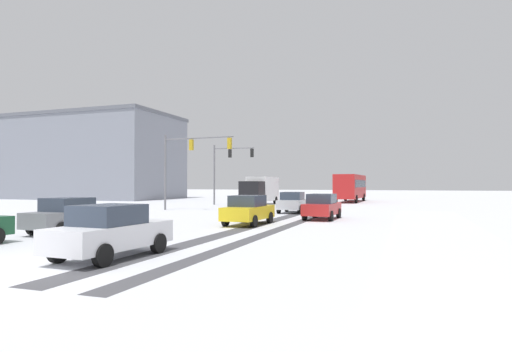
{
  "coord_description": "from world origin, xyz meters",
  "views": [
    {
      "loc": [
        9.82,
        -8.35,
        2.25
      ],
      "look_at": [
        0.0,
        19.48,
        2.8
      ],
      "focal_mm": 29.88,
      "sensor_mm": 36.0,
      "label": 1
    }
  ],
  "objects": [
    {
      "name": "ground_plane",
      "position": [
        0.0,
        0.0,
        0.0
      ],
      "size": [
        300.0,
        300.0,
        0.0
      ],
      "primitive_type": "plane",
      "color": "silver"
    },
    {
      "name": "wheel_track_left_lane",
      "position": [
        3.87,
        13.91,
        0.0
      ],
      "size": [
        0.71,
        30.61,
        0.01
      ],
      "primitive_type": "cube",
      "color": "#4C4C51",
      "rests_on": "ground"
    },
    {
      "name": "wheel_track_right_lane",
      "position": [
        2.12,
        13.91,
        0.0
      ],
      "size": [
        0.95,
        30.61,
        0.01
      ],
      "primitive_type": "cube",
      "color": "#4C4C51",
      "rests_on": "ground"
    },
    {
      "name": "sidewalk_kerb_right",
      "position": [
        11.29,
        12.52,
        0.06
      ],
      "size": [
        4.0,
        30.61,
        0.12
      ],
      "primitive_type": "cube",
      "color": "white",
      "rests_on": "ground"
    },
    {
      "name": "traffic_signal_near_left",
      "position": [
        -7.6,
        23.71,
        4.67
      ],
      "size": [
        6.62,
        0.58,
        6.5
      ],
      "color": "slate",
      "rests_on": "ground"
    },
    {
      "name": "traffic_signal_far_left",
      "position": [
        -8.35,
        33.95,
        4.58
      ],
      "size": [
        4.59,
        0.65,
        6.5
      ],
      "color": "slate",
      "rests_on": "ground"
    },
    {
      "name": "car_silver_lead",
      "position": [
        1.45,
        24.0,
        0.82
      ],
      "size": [
        1.93,
        4.15,
        1.62
      ],
      "color": "#B7BABF",
      "rests_on": "ground"
    },
    {
      "name": "car_red_second",
      "position": [
        4.78,
        18.55,
        0.82
      ],
      "size": [
        1.95,
        4.16,
        1.62
      ],
      "color": "red",
      "rests_on": "ground"
    },
    {
      "name": "car_yellow_cab_third",
      "position": [
        1.61,
        13.63,
        0.82
      ],
      "size": [
        1.9,
        4.14,
        1.62
      ],
      "color": "yellow",
      "rests_on": "ground"
    },
    {
      "name": "car_grey_fourth",
      "position": [
        -4.75,
        7.22,
        0.82
      ],
      "size": [
        2.01,
        4.19,
        1.62
      ],
      "color": "slate",
      "rests_on": "ground"
    },
    {
      "name": "car_white_fifth",
      "position": [
        1.35,
        2.4,
        0.82
      ],
      "size": [
        1.98,
        4.18,
        1.62
      ],
      "color": "silver",
      "rests_on": "ground"
    },
    {
      "name": "bus_oncoming",
      "position": [
        3.22,
        46.3,
        1.99
      ],
      "size": [
        2.89,
        11.06,
        3.38
      ],
      "color": "#B21E1E",
      "rests_on": "ground"
    },
    {
      "name": "box_truck_delivery",
      "position": [
        -4.96,
        34.92,
        1.63
      ],
      "size": [
        2.41,
        7.44,
        3.02
      ],
      "color": "black",
      "rests_on": "ground"
    },
    {
      "name": "office_building_far_left_block",
      "position": [
        -35.61,
        45.14,
        6.32
      ],
      "size": [
        25.07,
        14.36,
        12.63
      ],
      "color": "gray",
      "rests_on": "ground"
    }
  ]
}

